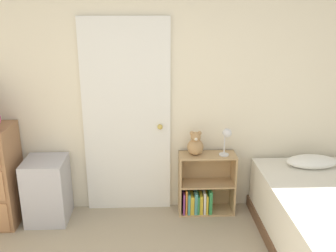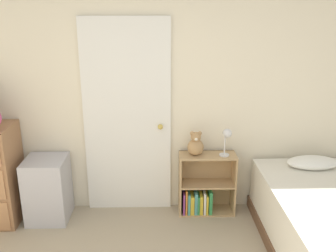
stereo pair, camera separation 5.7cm
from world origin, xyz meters
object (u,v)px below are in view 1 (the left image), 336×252
(storage_bin, at_px, (47,190))
(desk_lamp, at_px, (226,136))
(teddy_bear, at_px, (195,145))
(bookshelf, at_px, (203,190))

(storage_bin, height_order, desk_lamp, desk_lamp)
(teddy_bear, relative_size, desk_lamp, 0.88)
(bookshelf, height_order, desk_lamp, desk_lamp)
(storage_bin, relative_size, bookshelf, 1.00)
(teddy_bear, xyz_separation_m, desk_lamp, (0.31, -0.04, 0.10))
(bookshelf, height_order, teddy_bear, teddy_bear)
(bookshelf, relative_size, teddy_bear, 2.59)
(storage_bin, distance_m, teddy_bear, 1.60)
(bookshelf, bearing_deg, desk_lamp, -10.42)
(teddy_bear, bearing_deg, storage_bin, -176.74)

